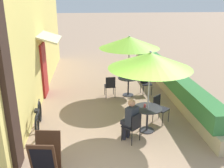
{
  "coord_description": "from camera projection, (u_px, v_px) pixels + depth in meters",
  "views": [
    {
      "loc": [
        -0.68,
        -4.59,
        3.82
      ],
      "look_at": [
        0.15,
        3.4,
        1.0
      ],
      "focal_mm": 40.0,
      "sensor_mm": 36.0,
      "label": 1
    }
  ],
  "objects": [
    {
      "name": "patio_table_near",
      "position": [
        147.0,
        114.0,
        7.34
      ],
      "size": [
        0.84,
        0.84,
        0.75
      ],
      "color": "#28282D",
      "rests_on": "ground_plane"
    },
    {
      "name": "patio_umbrella_near",
      "position": [
        150.0,
        60.0,
        6.81
      ],
      "size": [
        2.33,
        2.33,
        2.44
      ],
      "color": "#B7B7BC",
      "rests_on": "ground_plane"
    },
    {
      "name": "patio_umbrella_mid",
      "position": [
        129.0,
        42.0,
        9.51
      ],
      "size": [
        2.33,
        2.33,
        2.44
      ],
      "color": "#B7B7BC",
      "rests_on": "ground_plane"
    },
    {
      "name": "cafe_facade_wall",
      "position": [
        40.0,
        42.0,
        10.05
      ],
      "size": [
        0.98,
        11.66,
        4.2
      ],
      "color": "#E0CC6B",
      "rests_on": "ground_plane"
    },
    {
      "name": "menu_board",
      "position": [
        46.0,
        157.0,
        5.48
      ],
      "size": [
        0.65,
        0.7,
        0.98
      ],
      "rotation": [
        0.0,
        0.0,
        -0.14
      ],
      "color": "#422819",
      "rests_on": "ground_plane"
    },
    {
      "name": "patio_table_mid",
      "position": [
        128.0,
        82.0,
        10.04
      ],
      "size": [
        0.84,
        0.84,
        0.75
      ],
      "color": "#28282D",
      "rests_on": "ground_plane"
    },
    {
      "name": "cafe_chair_near_left",
      "position": [
        133.0,
        125.0,
        6.79
      ],
      "size": [
        0.56,
        0.56,
        0.87
      ],
      "rotation": [
        0.0,
        0.0,
        7.0
      ],
      "color": "black",
      "rests_on": "ground_plane"
    },
    {
      "name": "planter_hedge",
      "position": [
        165.0,
        75.0,
        11.1
      ],
      "size": [
        0.6,
        10.66,
        1.01
      ],
      "color": "tan",
      "rests_on": "ground_plane"
    },
    {
      "name": "cafe_chair_near_right",
      "position": [
        159.0,
        107.0,
        7.93
      ],
      "size": [
        0.56,
        0.56,
        0.87
      ],
      "rotation": [
        0.0,
        0.0,
        10.14
      ],
      "color": "black",
      "rests_on": "ground_plane"
    },
    {
      "name": "cafe_chair_mid_left",
      "position": [
        110.0,
        85.0,
        9.86
      ],
      "size": [
        0.43,
        0.43,
        0.87
      ],
      "rotation": [
        0.0,
        0.0,
        6.35
      ],
      "color": "black",
      "rests_on": "ground_plane"
    },
    {
      "name": "coffee_cup_near",
      "position": [
        145.0,
        106.0,
        7.31
      ],
      "size": [
        0.07,
        0.07,
        0.09
      ],
      "color": "#B73D3D",
      "rests_on": "patio_table_near"
    },
    {
      "name": "seated_patron_near_left",
      "position": [
        130.0,
        118.0,
        6.8
      ],
      "size": [
        0.5,
        0.51,
        1.25
      ],
      "rotation": [
        0.0,
        0.0,
        7.0
      ],
      "color": "#23232D",
      "rests_on": "ground_plane"
    },
    {
      "name": "bicycle_leaning",
      "position": [
        38.0,
        118.0,
        7.55
      ],
      "size": [
        0.21,
        1.67,
        0.75
      ],
      "rotation": [
        0.0,
        0.0,
        0.09
      ],
      "color": "black",
      "rests_on": "ground_plane"
    },
    {
      "name": "cafe_chair_mid_right",
      "position": [
        146.0,
        82.0,
        10.25
      ],
      "size": [
        0.43,
        0.43,
        0.87
      ],
      "rotation": [
        0.0,
        0.0,
        9.5
      ],
      "color": "black",
      "rests_on": "ground_plane"
    }
  ]
}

